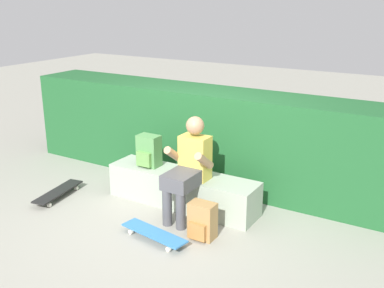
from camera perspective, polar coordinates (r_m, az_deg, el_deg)
ground_plane at (r=5.42m, az=-3.70°, el=-9.24°), size 24.00×24.00×0.00m
bench_main at (r=5.66m, az=-1.20°, el=-5.60°), size 1.93×0.46×0.42m
person_skater at (r=5.23m, az=-0.42°, el=-2.72°), size 0.49×0.62×1.17m
skateboard_near_person at (r=4.96m, az=-4.75°, el=-11.01°), size 0.82×0.32×0.09m
skateboard_beside_bench at (r=6.16m, az=-16.28°, el=-5.74°), size 0.33×0.82×0.09m
backpack_on_bench at (r=5.77m, az=-5.42°, el=-0.91°), size 0.28×0.23×0.40m
backpack_on_ground at (r=4.93m, az=1.25°, el=-9.58°), size 0.28×0.23×0.40m
hedge_row at (r=6.32m, az=2.39°, el=1.02°), size 5.73×0.78×1.28m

